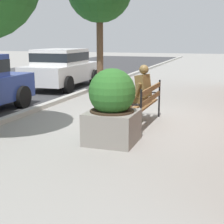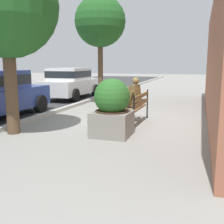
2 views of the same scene
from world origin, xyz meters
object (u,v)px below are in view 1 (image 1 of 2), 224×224
object	(u,v)px
bronze_statue_seated	(138,94)
concrete_planter	(112,107)
park_bench	(144,101)
parked_car_white	(62,67)

from	to	relation	value
bronze_statue_seated	concrete_planter	bearing A→B (deg)	179.02
concrete_planter	bronze_statue_seated	bearing A→B (deg)	-0.98
park_bench	bronze_statue_seated	xyz separation A→B (m)	(0.21, 0.21, 0.12)
park_bench	parked_car_white	world-z (taller)	parked_car_white
bronze_statue_seated	parked_car_white	distance (m)	6.40
park_bench	bronze_statue_seated	distance (m)	0.32
concrete_planter	parked_car_white	size ratio (longest dim) A/B	0.35
concrete_planter	parked_car_white	xyz separation A→B (m)	(6.48, 4.36, 0.15)
bronze_statue_seated	park_bench	bearing A→B (deg)	-135.80
park_bench	concrete_planter	xyz separation A→B (m)	(-1.61, 0.24, 0.15)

